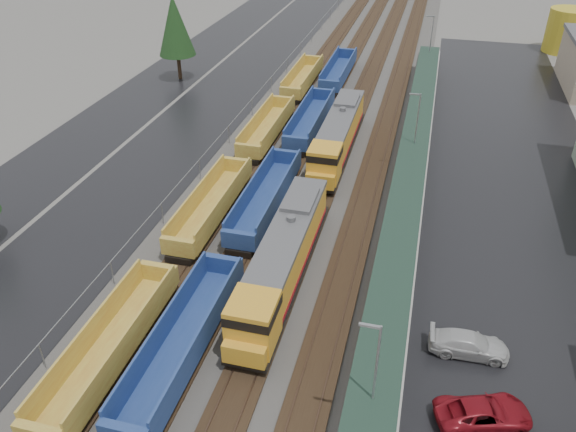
# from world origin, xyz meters

# --- Properties ---
(ballast_strip) EXTENTS (20.00, 160.00, 0.08)m
(ballast_strip) POSITION_xyz_m (0.00, 60.00, 0.04)
(ballast_strip) COLOR #302D2B
(ballast_strip) RESTS_ON ground
(trackbed) EXTENTS (14.60, 160.00, 0.22)m
(trackbed) POSITION_xyz_m (-0.00, 60.00, 0.16)
(trackbed) COLOR black
(trackbed) RESTS_ON ground
(west_parking_lot) EXTENTS (10.00, 160.00, 0.02)m
(west_parking_lot) POSITION_xyz_m (-15.00, 60.00, 0.01)
(west_parking_lot) COLOR black
(west_parking_lot) RESTS_ON ground
(west_road) EXTENTS (9.00, 160.00, 0.02)m
(west_road) POSITION_xyz_m (-25.00, 60.00, 0.01)
(west_road) COLOR black
(west_road) RESTS_ON ground
(east_commuter_lot) EXTENTS (16.00, 100.00, 0.02)m
(east_commuter_lot) POSITION_xyz_m (19.00, 50.00, 0.01)
(east_commuter_lot) COLOR black
(east_commuter_lot) RESTS_ON ground
(station_platform) EXTENTS (3.00, 80.00, 8.00)m
(station_platform) POSITION_xyz_m (9.50, 50.01, 0.73)
(station_platform) COLOR #9E9B93
(station_platform) RESTS_ON ground
(chainlink_fence) EXTENTS (0.08, 160.04, 2.02)m
(chainlink_fence) POSITION_xyz_m (-9.50, 58.44, 1.61)
(chainlink_fence) COLOR gray
(chainlink_fence) RESTS_ON ground
(tree_west_far) EXTENTS (4.84, 4.84, 11.00)m
(tree_west_far) POSITION_xyz_m (-23.00, 70.00, 7.12)
(tree_west_far) COLOR #332316
(tree_west_far) RESTS_ON ground
(locomotive_lead) EXTENTS (2.79, 18.36, 4.16)m
(locomotive_lead) POSITION_xyz_m (2.00, 30.84, 2.24)
(locomotive_lead) COLOR black
(locomotive_lead) RESTS_ON ground
(locomotive_trail) EXTENTS (2.79, 18.36, 4.16)m
(locomotive_trail) POSITION_xyz_m (2.00, 51.84, 2.24)
(locomotive_trail) COLOR black
(locomotive_trail) RESTS_ON ground
(well_string_yellow) EXTENTS (2.66, 96.11, 2.36)m
(well_string_yellow) POSITION_xyz_m (-6.00, 29.85, 1.17)
(well_string_yellow) COLOR #B07F31
(well_string_yellow) RESTS_ON ground
(well_string_blue) EXTENTS (2.70, 101.24, 2.40)m
(well_string_blue) POSITION_xyz_m (-2.00, 31.75, 1.19)
(well_string_blue) COLOR navy
(well_string_blue) RESTS_ON ground
(storage_tank) EXTENTS (6.41, 6.41, 6.41)m
(storage_tank) POSITION_xyz_m (29.49, 96.84, 3.21)
(storage_tank) COLOR gold
(storage_tank) RESTS_ON ground
(parked_car_east_b) EXTENTS (3.89, 5.58, 1.41)m
(parked_car_east_b) POSITION_xyz_m (15.22, 22.61, 0.71)
(parked_car_east_b) COLOR maroon
(parked_car_east_b) RESTS_ON ground
(parked_car_east_c) EXTENTS (2.13, 4.85, 1.38)m
(parked_car_east_c) POSITION_xyz_m (14.55, 27.61, 0.69)
(parked_car_east_c) COLOR beige
(parked_car_east_c) RESTS_ON ground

